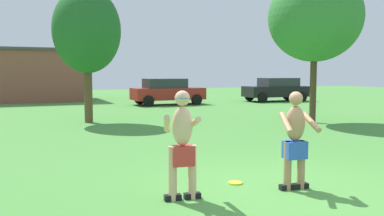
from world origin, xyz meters
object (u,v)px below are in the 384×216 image
object	(u,v)px
frisbee	(235,183)
car_black_near_post	(276,89)
car_red_far_end	(167,91)
tree_right_field	(87,31)
player_in_blue	(295,139)
player_with_cap	(182,140)
tree_left_field	(315,17)

from	to	relation	value
frisbee	car_black_near_post	world-z (taller)	car_black_near_post
car_red_far_end	tree_right_field	size ratio (longest dim) A/B	0.83
tree_right_field	player_in_blue	bearing A→B (deg)	-80.85
frisbee	tree_right_field	distance (m)	10.49
tree_right_field	player_with_cap	bearing A→B (deg)	-91.24
car_black_near_post	car_red_far_end	distance (m)	7.82
player_with_cap	tree_left_field	world-z (taller)	tree_left_field
car_black_near_post	tree_right_field	world-z (taller)	tree_right_field
frisbee	car_red_far_end	distance (m)	17.43
player_with_cap	tree_right_field	bearing A→B (deg)	88.76
tree_left_field	tree_right_field	xyz separation A→B (m)	(-8.00, 3.52, -0.50)
player_with_cap	player_in_blue	size ratio (longest dim) A/B	1.03
frisbee	tree_right_field	bearing A→B (deg)	95.59
player_in_blue	frisbee	bearing A→B (deg)	136.31
player_in_blue	tree_left_field	world-z (taller)	tree_left_field
car_red_far_end	tree_left_field	bearing A→B (deg)	-77.87
car_black_near_post	car_red_far_end	world-z (taller)	same
car_black_near_post	frisbee	bearing A→B (deg)	-127.27
car_black_near_post	tree_left_field	world-z (taller)	tree_left_field
frisbee	tree_left_field	size ratio (longest dim) A/B	0.05
frisbee	tree_left_field	distance (m)	10.28
car_red_far_end	frisbee	bearing A→B (deg)	-105.98
tree_left_field	player_in_blue	bearing A→B (deg)	-131.93
car_black_near_post	tree_right_field	size ratio (longest dim) A/B	0.85
player_in_blue	tree_left_field	size ratio (longest dim) A/B	0.29
frisbee	car_black_near_post	size ratio (longest dim) A/B	0.06
tree_left_field	tree_right_field	distance (m)	8.75
player_with_cap	car_red_far_end	size ratio (longest dim) A/B	0.39
player_with_cap	frisbee	bearing A→B (deg)	20.74
player_with_cap	frisbee	xyz separation A→B (m)	(1.19, 0.45, -0.91)
player_in_blue	car_black_near_post	world-z (taller)	player_in_blue
player_in_blue	tree_left_field	bearing A→B (deg)	48.07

